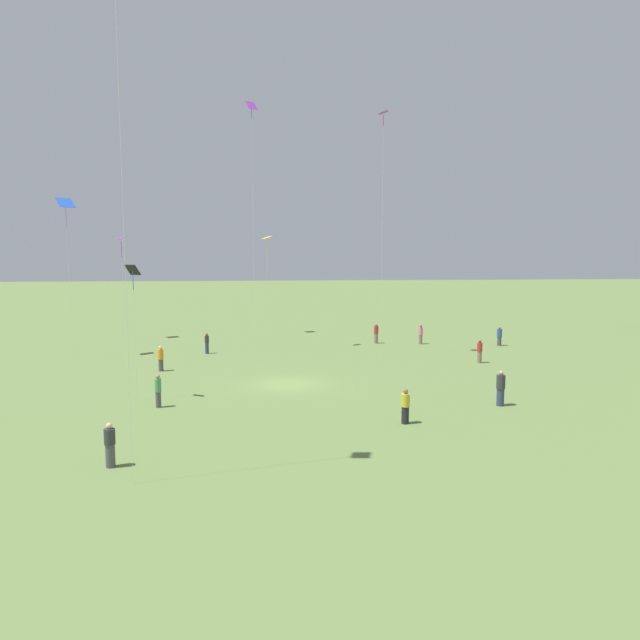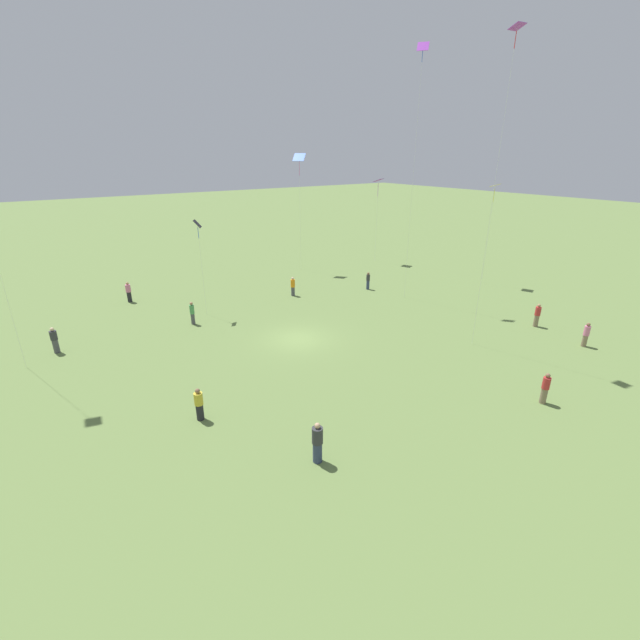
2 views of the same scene
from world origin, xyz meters
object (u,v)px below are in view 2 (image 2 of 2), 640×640
object	(u,v)px
person_9	(545,388)
kite_1	(512,62)
person_5	(129,292)
person_2	(199,404)
person_4	(317,443)
kite_2	(299,160)
person_3	(293,286)
kite_4	(422,67)
person_0	(586,335)
kite_3	(198,228)
person_1	(192,313)
person_8	(55,340)
person_6	(537,315)
person_10	(368,281)
kite_5	(495,189)
kite_6	(378,183)

from	to	relation	value
person_9	kite_1	distance (m)	17.69
person_5	person_2	bearing A→B (deg)	-5.10
person_4	person_5	distance (m)	26.70
kite_1	kite_2	world-z (taller)	kite_1
person_3	kite_4	distance (m)	20.16
person_0	kite_2	xyz separation A→B (m)	(4.51, -28.47, 10.65)
person_3	kite_3	distance (m)	10.33
person_1	person_8	world-z (taller)	person_1
person_6	kite_3	xyz separation A→B (m)	(19.41, -16.83, 6.10)
person_1	person_8	bearing A→B (deg)	33.16
kite_3	person_4	bearing A→B (deg)	-113.16
person_1	kite_3	world-z (taller)	kite_3
person_10	person_4	bearing A→B (deg)	-16.90
person_4	kite_5	world-z (taller)	kite_5
person_4	kite_4	size ratio (longest dim) A/B	0.10
person_8	person_10	distance (m)	25.99
person_3	person_4	xyz separation A→B (m)	(11.10, 19.88, 0.07)
person_0	person_2	distance (m)	25.31
person_9	person_8	bearing A→B (deg)	-128.52
person_4	kite_1	size ratio (longest dim) A/B	0.10
person_0	person_9	size ratio (longest dim) A/B	0.98
person_2	person_9	xyz separation A→B (m)	(-15.25, 8.93, 0.02)
person_3	person_4	distance (m)	22.77
person_4	kite_2	world-z (taller)	kite_2
person_4	kite_3	xyz separation A→B (m)	(-2.77, -19.79, 6.04)
kite_1	kite_4	size ratio (longest dim) A/B	0.93
person_1	person_3	bearing A→B (deg)	-136.35
person_8	kite_6	xyz separation A→B (m)	(-34.37, -7.18, 8.17)
person_2	kite_5	world-z (taller)	kite_5
kite_2	kite_4	xyz separation A→B (m)	(-2.18, 13.94, 6.79)
person_3	kite_2	bearing A→B (deg)	-120.49
person_1	person_6	distance (m)	26.05
kite_3	kite_4	size ratio (longest dim) A/B	0.38
person_5	person_6	distance (m)	33.56
person_4	kite_1	xyz separation A→B (m)	(-15.57, -3.73, 15.91)
person_0	person_10	xyz separation A→B (m)	(3.43, -18.29, -0.01)
person_5	kite_3	bearing A→B (deg)	31.09
person_1	person_4	distance (m)	18.37
person_3	kite_5	world-z (taller)	kite_5
person_8	kite_5	size ratio (longest dim) A/B	0.19
person_0	person_5	world-z (taller)	person_5
person_3	kite_4	size ratio (longest dim) A/B	0.09
person_3	person_5	distance (m)	14.38
kite_5	person_6	bearing A→B (deg)	76.36
person_4	person_6	distance (m)	22.37
person_6	kite_1	distance (m)	17.30
kite_1	person_1	bearing A→B (deg)	7.50
person_9	kite_4	xyz separation A→B (m)	(-6.81, -16.71, 17.43)
person_2	kite_5	distance (m)	33.72
kite_4	person_1	bearing A→B (deg)	-96.89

